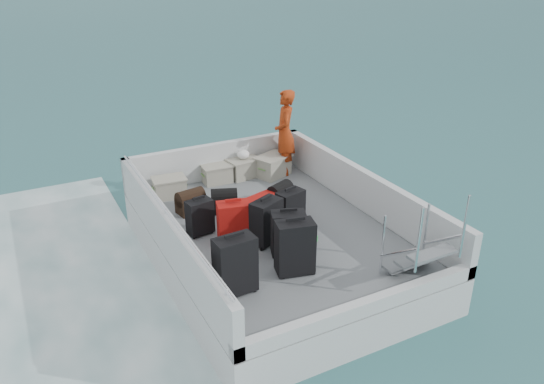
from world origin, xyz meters
The scene contains 22 objects.
ground centered at (0.00, 0.00, 0.00)m, with size 160.00×160.00×0.00m, color #174850.
ferry_hull centered at (0.00, 0.00, 0.30)m, with size 3.60×5.00×0.60m, color silver.
deck centered at (0.00, 0.00, 0.61)m, with size 3.30×4.70×0.02m, color slate.
deck_fittings centered at (0.35, -0.32, 0.99)m, with size 3.60×5.00×0.90m.
suitcase_0 centered at (-1.23, -1.28, 1.02)m, with size 0.53×0.30×0.81m, color black.
suitcase_2 centered at (-1.08, 0.42, 0.91)m, with size 0.40×0.24×0.58m, color black.
suitcase_3 centered at (-0.32, -1.23, 1.01)m, with size 0.52×0.30×0.79m, color black.
suitcase_4 centered at (-0.29, -0.31, 0.97)m, with size 0.48×0.28×0.71m, color black.
suitcase_5 centered at (-0.72, -0.08, 0.95)m, with size 0.48×0.29×0.67m, color #970D0B.
suitcase_6 centered at (-0.16, -0.76, 0.96)m, with size 0.49×0.29×0.68m, color black.
suitcase_7 centered at (0.28, -0.03, 0.93)m, with size 0.45×0.26×0.63m, color black.
suitcase_8 centered at (0.07, 0.45, 0.79)m, with size 0.55×0.84×0.33m, color #970D0B.
duffel_0 centered at (-0.96, 1.21, 0.78)m, with size 0.46×0.30×0.32m, color black, non-canonical shape.
duffel_1 centered at (-0.44, 0.97, 0.78)m, with size 0.44×0.30×0.32m, color black, non-canonical shape.
duffel_2 centered at (0.53, 0.76, 0.78)m, with size 0.43×0.30×0.32m, color black, non-canonical shape.
crate_0 centered at (-1.09, 1.99, 0.79)m, with size 0.56×0.38×0.34m, color #A7A591.
crate_1 centered at (-0.07, 2.20, 0.78)m, with size 0.54×0.37×0.32m, color #A7A591.
crate_2 centered at (0.49, 2.20, 0.80)m, with size 0.58×0.40×0.35m, color #A7A591.
crate_3 centered at (1.03, 1.99, 0.81)m, with size 0.64×0.44×0.38m, color #A7A591.
yellow_bag centered at (1.06, 2.20, 0.73)m, with size 0.28×0.26×0.22m, color yellow.
white_bag centered at (0.49, 2.20, 1.06)m, with size 0.24×0.24×0.18m, color white.
passenger centered at (1.30, 2.01, 1.46)m, with size 0.62×0.40×1.69m, color #EB4716.
Camera 1 is at (-3.48, -6.62, 4.71)m, focal length 35.00 mm.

